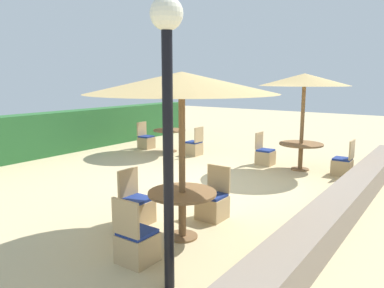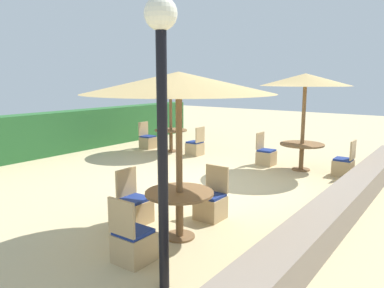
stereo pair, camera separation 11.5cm
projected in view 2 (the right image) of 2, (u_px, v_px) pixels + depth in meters
ground_plane at (213, 184)px, 8.82m from camera, size 40.00×40.00×0.00m
hedge_row at (55, 133)px, 12.28m from camera, size 13.00×0.70×1.37m
stone_border at (348, 198)px, 7.02m from camera, size 10.00×0.56×0.50m
lamp_post at (162, 89)px, 4.07m from camera, size 0.36×0.36×3.32m
parasol_back_right at (170, 85)px, 12.35m from camera, size 2.34×2.34×2.42m
round_table_back_right at (171, 134)px, 12.64m from camera, size 1.09×1.09×0.75m
patio_chair_back_right_south at (195, 147)px, 12.09m from camera, size 0.46×0.46×0.93m
patio_chair_back_right_north at (148, 141)px, 13.28m from camera, size 0.46×0.46×0.93m
parasol_front_left at (179, 83)px, 5.47m from camera, size 2.86×2.86×2.56m
round_table_front_left at (179, 202)px, 5.79m from camera, size 1.06×1.06×0.74m
patio_chair_front_left_north at (135, 208)px, 6.45m from camera, size 0.46×0.46×0.93m
patio_chair_front_left_west at (133, 244)px, 5.06m from camera, size 0.46×0.46×0.93m
patio_chair_front_left_east at (211, 204)px, 6.63m from camera, size 0.46×0.46×0.93m
parasol_front_right at (305, 80)px, 9.75m from camera, size 2.36×2.36×2.59m
round_table_front_right at (302, 149)px, 10.07m from camera, size 1.16×1.16×0.73m
patio_chair_front_right_south at (344, 166)px, 9.54m from camera, size 0.46×0.46×0.93m
patio_chair_front_right_north at (266, 156)px, 10.73m from camera, size 0.46×0.46×0.93m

